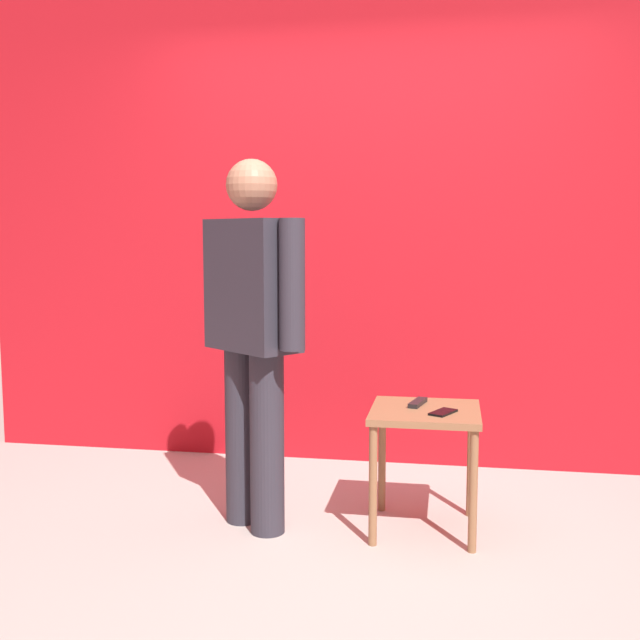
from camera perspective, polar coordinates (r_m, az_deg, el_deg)
ground_plane at (r=3.16m, az=0.55°, el=-18.20°), size 12.00×12.00×0.00m
back_wall_red at (r=4.37m, az=3.85°, el=9.39°), size 4.64×0.12×3.08m
standing_person at (r=3.35m, az=-5.05°, el=-0.39°), size 0.58×0.48×1.64m
side_table at (r=3.41m, az=7.91°, el=-8.19°), size 0.48×0.48×0.55m
cell_phone at (r=3.32m, az=9.24°, el=-6.87°), size 0.13×0.16×0.01m
tv_remote at (r=3.46m, az=7.36°, el=-6.19°), size 0.08×0.18×0.02m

